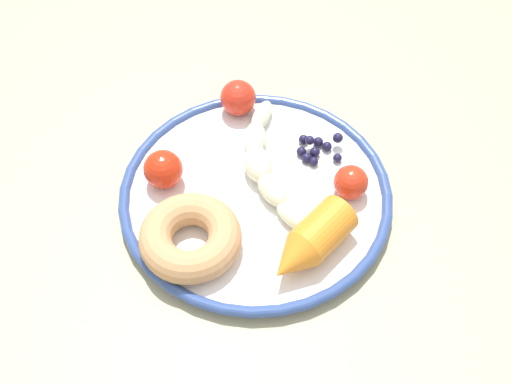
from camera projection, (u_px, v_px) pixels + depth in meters
name	position (u px, v px, depth m)	size (l,w,h in m)	color
dining_table	(217.00, 234.00, 0.80)	(1.17, 0.81, 0.72)	tan
plate	(256.00, 194.00, 0.72)	(0.30, 0.30, 0.02)	white
banana	(265.00, 164.00, 0.73)	(0.18, 0.11, 0.03)	beige
carrot_orange	(310.00, 243.00, 0.65)	(0.11, 0.09, 0.04)	orange
donut	(186.00, 237.00, 0.66)	(0.10, 0.10, 0.03)	tan
blueberry_pile	(317.00, 148.00, 0.75)	(0.04, 0.05, 0.02)	#191638
tomato_near	(163.00, 169.00, 0.71)	(0.04, 0.04, 0.04)	red
tomato_mid	(240.00, 98.00, 0.78)	(0.04, 0.04, 0.04)	red
tomato_far	(351.00, 182.00, 0.70)	(0.04, 0.04, 0.04)	red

